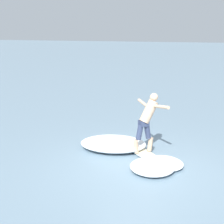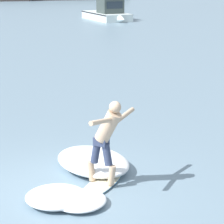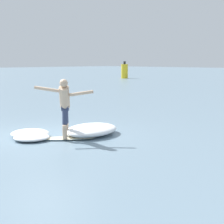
# 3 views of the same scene
# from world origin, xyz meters

# --- Properties ---
(ground_plane) EXTENTS (200.00, 200.00, 0.00)m
(ground_plane) POSITION_xyz_m (0.00, 0.00, 0.00)
(ground_plane) COLOR gray
(surfboard) EXTENTS (1.47, 1.68, 0.20)m
(surfboard) POSITION_xyz_m (0.83, 0.10, 0.03)
(surfboard) COLOR beige
(surfboard) RESTS_ON ground
(surfer) EXTENTS (1.18, 1.24, 1.68)m
(surfer) POSITION_xyz_m (0.94, 0.04, 1.06)
(surfer) COLOR tan
(surfer) RESTS_ON surfboard
(channel_marker_buoy) EXTENTS (0.83, 0.83, 2.14)m
(channel_marker_buoy) POSITION_xyz_m (-23.11, 28.25, 0.91)
(channel_marker_buoy) COLOR yellow
(channel_marker_buoy) RESTS_ON ground
(wave_foam_at_tail) EXTENTS (1.30, 1.32, 0.18)m
(wave_foam_at_tail) POSITION_xyz_m (0.27, -0.63, 0.09)
(wave_foam_at_tail) COLOR white
(wave_foam_at_tail) RESTS_ON ground
(wave_foam_at_nose) EXTENTS (1.83, 2.24, 0.32)m
(wave_foam_at_nose) POSITION_xyz_m (0.89, 1.06, 0.16)
(wave_foam_at_nose) COLOR white
(wave_foam_at_nose) RESTS_ON ground
(wave_foam_beside) EXTENTS (1.38, 1.36, 0.23)m
(wave_foam_beside) POSITION_xyz_m (-0.13, -0.43, 0.11)
(wave_foam_beside) COLOR white
(wave_foam_beside) RESTS_ON ground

